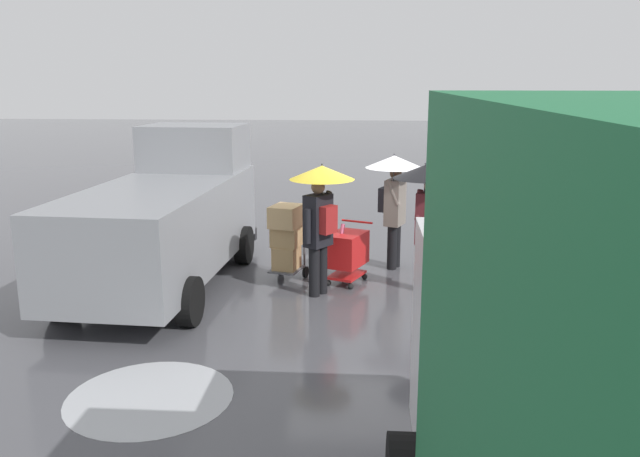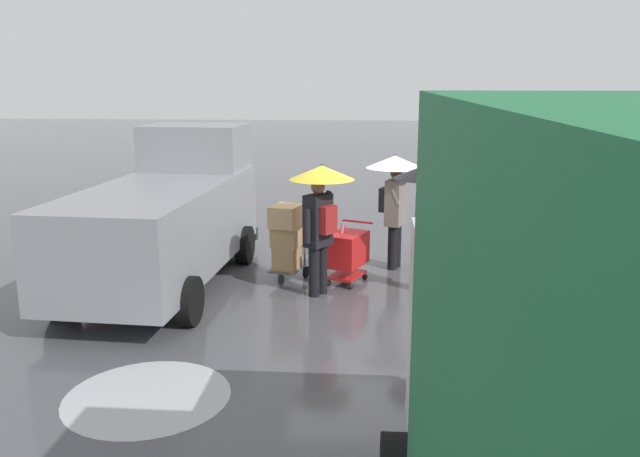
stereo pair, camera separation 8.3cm
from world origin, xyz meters
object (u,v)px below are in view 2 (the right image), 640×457
pedestrian_black_side (321,200)px  pedestrian_pink_side (427,198)px  cargo_van_parked_right (167,216)px  pedestrian_white_side (395,185)px  hand_dolly_boxes (287,236)px  shopping_cart_vendor (347,251)px

pedestrian_black_side → pedestrian_pink_side: bearing=-171.7°
pedestrian_pink_side → pedestrian_black_side: same height
cargo_van_parked_right → pedestrian_white_side: bearing=-163.3°
cargo_van_parked_right → hand_dolly_boxes: size_ratio=4.05×
hand_dolly_boxes → pedestrian_black_side: bearing=134.4°
shopping_cart_vendor → pedestrian_pink_side: 1.69m
hand_dolly_boxes → pedestrian_black_side: pedestrian_black_side is taller
cargo_van_parked_right → pedestrian_black_side: (-2.64, 0.40, 0.39)m
cargo_van_parked_right → pedestrian_black_side: size_ratio=2.53×
pedestrian_pink_side → pedestrian_black_side: bearing=8.3°
hand_dolly_boxes → pedestrian_pink_side: bearing=170.2°
cargo_van_parked_right → pedestrian_black_side: cargo_van_parked_right is taller
shopping_cart_vendor → hand_dolly_boxes: size_ratio=0.78×
shopping_cart_vendor → pedestrian_black_side: size_ratio=0.49×
cargo_van_parked_right → pedestrian_pink_side: 4.36m
cargo_van_parked_right → hand_dolly_boxes: cargo_van_parked_right is taller
hand_dolly_boxes → pedestrian_white_side: pedestrian_white_side is taller
pedestrian_black_side → pedestrian_white_side: size_ratio=1.00×
pedestrian_white_side → pedestrian_black_side: bearing=51.8°
shopping_cart_vendor → pedestrian_black_side: pedestrian_black_side is taller
cargo_van_parked_right → pedestrian_white_side: 4.05m
shopping_cart_vendor → pedestrian_pink_side: pedestrian_pink_side is taller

